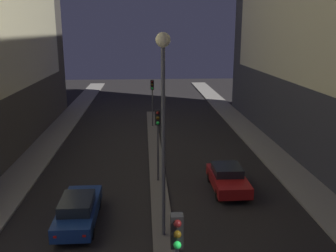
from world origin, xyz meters
TOP-DOWN VIEW (x-y plane):
  - median_strip at (0.00, 18.83)m, footprint 0.99×35.66m
  - traffic_light_mid at (0.00, 16.97)m, footprint 0.32×0.42m
  - traffic_light_far at (0.00, 30.22)m, footprint 0.32×0.42m
  - street_lamp at (0.00, 10.75)m, footprint 0.59×0.59m
  - car_left_lane at (-3.98, 12.18)m, footprint 1.72×4.64m
  - car_right_lane at (3.98, 15.64)m, footprint 1.86×4.08m

SIDE VIEW (x-z plane):
  - median_strip at x=0.00m, z-range 0.00..0.14m
  - car_right_lane at x=3.98m, z-range 0.03..1.41m
  - car_left_lane at x=-3.98m, z-range 0.02..1.49m
  - traffic_light_mid at x=0.00m, z-range 1.18..5.56m
  - traffic_light_far at x=0.00m, z-range 1.18..5.56m
  - street_lamp at x=0.00m, z-range 2.05..10.86m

